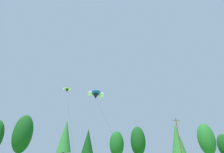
% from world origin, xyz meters
% --- Properties ---
extents(treeline_tree_c, '(5.76, 5.76, 14.65)m').
position_xyz_m(treeline_tree_c, '(-24.76, 52.67, 8.87)').
color(treeline_tree_c, '#472D19').
rests_on(treeline_tree_c, ground_plane).
extents(treeline_tree_d, '(4.56, 4.56, 13.47)m').
position_xyz_m(treeline_tree_d, '(-11.75, 53.92, 8.44)').
color(treeline_tree_d, '#472D19').
rests_on(treeline_tree_d, ground_plane).
extents(treeline_tree_e, '(3.88, 3.88, 10.37)m').
position_xyz_m(treeline_tree_e, '(-4.23, 51.45, 6.49)').
color(treeline_tree_e, '#472D19').
rests_on(treeline_tree_e, ground_plane).
extents(treeline_tree_f, '(4.41, 4.41, 9.66)m').
position_xyz_m(treeline_tree_f, '(4.77, 50.46, 5.85)').
color(treeline_tree_f, '#472D19').
rests_on(treeline_tree_f, ground_plane).
extents(treeline_tree_g, '(4.97, 4.97, 11.72)m').
position_xyz_m(treeline_tree_g, '(12.34, 53.46, 7.10)').
color(treeline_tree_g, '#472D19').
rests_on(treeline_tree_g, ground_plane).
extents(treeline_tree_h, '(4.27, 4.27, 12.16)m').
position_xyz_m(treeline_tree_h, '(24.39, 49.98, 7.62)').
color(treeline_tree_h, '#472D19').
rests_on(treeline_tree_h, ground_plane).
extents(treeline_tree_i, '(5.11, 5.11, 12.25)m').
position_xyz_m(treeline_tree_i, '(33.52, 48.62, 7.42)').
color(treeline_tree_i, '#472D19').
rests_on(treeline_tree_i, ground_plane).
extents(utility_pole, '(2.20, 0.26, 11.97)m').
position_xyz_m(utility_pole, '(20.17, 40.20, 6.26)').
color(utility_pole, brown).
rests_on(utility_pole, ground_plane).
extents(parafoil_kite_high_lime_white, '(6.03, 15.64, 16.37)m').
position_xyz_m(parafoil_kite_high_lime_white, '(-9.60, 35.22, 17.36)').
color(parafoil_kite_high_lime_white, '#93D633').
extents(parafoil_kite_mid_blue_white, '(6.87, 9.22, 14.50)m').
position_xyz_m(parafoil_kite_mid_blue_white, '(-2.31, 30.42, 14.64)').
color(parafoil_kite_mid_blue_white, blue).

